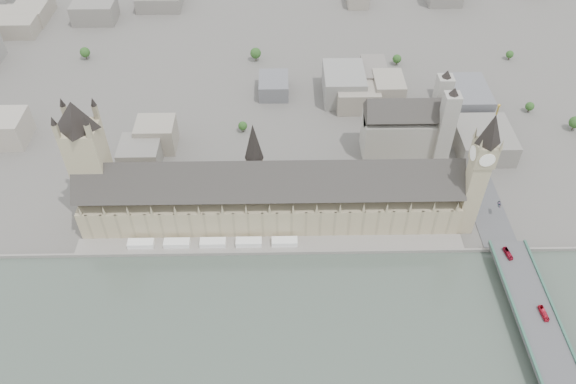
{
  "coord_description": "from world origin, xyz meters",
  "views": [
    {
      "loc": [
        7.98,
        -265.74,
        298.93
      ],
      "look_at": [
        12.88,
        21.69,
        24.52
      ],
      "focal_mm": 35.0,
      "sensor_mm": 36.0,
      "label": 1
    }
  ],
  "objects_px": {
    "victoria_tower": "(88,157)",
    "car_approach": "(499,204)",
    "palace_of_westminster": "(270,196)",
    "westminster_abbey": "(408,127)",
    "elizabeth_tower": "(480,167)",
    "westminster_bridge": "(541,339)",
    "red_bus_south": "(544,313)",
    "red_bus_north": "(508,253)"
  },
  "relations": [
    {
      "from": "car_approach",
      "to": "westminster_abbey",
      "type": "bearing_deg",
      "value": 138.55
    },
    {
      "from": "red_bus_north",
      "to": "westminster_abbey",
      "type": "bearing_deg",
      "value": 102.09
    },
    {
      "from": "elizabeth_tower",
      "to": "westminster_abbey",
      "type": "xyz_separation_m",
      "value": [
        -27.08,
        87.0,
        -33.01
      ]
    },
    {
      "from": "victoria_tower",
      "to": "red_bus_south",
      "type": "height_order",
      "value": "victoria_tower"
    },
    {
      "from": "westminster_bridge",
      "to": "red_bus_south",
      "type": "relative_size",
      "value": 29.49
    },
    {
      "from": "victoria_tower",
      "to": "car_approach",
      "type": "bearing_deg",
      "value": -1.14
    },
    {
      "from": "westminster_bridge",
      "to": "red_bus_south",
      "type": "bearing_deg",
      "value": 73.79
    },
    {
      "from": "red_bus_north",
      "to": "elizabeth_tower",
      "type": "bearing_deg",
      "value": 111.44
    },
    {
      "from": "westminster_abbey",
      "to": "red_bus_north",
      "type": "xyz_separation_m",
      "value": [
        47.63,
        -121.57,
        -13.37
      ]
    },
    {
      "from": "westminster_bridge",
      "to": "red_bus_north",
      "type": "height_order",
      "value": "red_bus_north"
    },
    {
      "from": "victoria_tower",
      "to": "car_approach",
      "type": "distance_m",
      "value": 292.06
    },
    {
      "from": "palace_of_westminster",
      "to": "red_bus_north",
      "type": "xyz_separation_m",
      "value": [
        158.56,
        -46.27,
        -10.99
      ]
    },
    {
      "from": "elizabeth_tower",
      "to": "red_bus_north",
      "type": "relative_size",
      "value": 10.23
    },
    {
      "from": "victoria_tower",
      "to": "red_bus_north",
      "type": "xyz_separation_m",
      "value": [
        280.56,
        -52.57,
        -43.49
      ]
    },
    {
      "from": "car_approach",
      "to": "palace_of_westminster",
      "type": "bearing_deg",
      "value": -167.96
    },
    {
      "from": "victoria_tower",
      "to": "red_bus_north",
      "type": "bearing_deg",
      "value": -10.61
    },
    {
      "from": "westminster_abbey",
      "to": "car_approach",
      "type": "xyz_separation_m",
      "value": [
        55.72,
        -74.74,
        -14.06
      ]
    },
    {
      "from": "palace_of_westminster",
      "to": "red_bus_north",
      "type": "distance_m",
      "value": 165.53
    },
    {
      "from": "red_bus_south",
      "to": "elizabeth_tower",
      "type": "bearing_deg",
      "value": 104.7
    },
    {
      "from": "victoria_tower",
      "to": "red_bus_south",
      "type": "distance_m",
      "value": 307.86
    },
    {
      "from": "palace_of_westminster",
      "to": "red_bus_south",
      "type": "height_order",
      "value": "palace_of_westminster"
    },
    {
      "from": "westminster_bridge",
      "to": "red_bus_north",
      "type": "xyz_separation_m",
      "value": [
        -3.44,
        60.93,
        6.59
      ]
    },
    {
      "from": "victoria_tower",
      "to": "westminster_abbey",
      "type": "bearing_deg",
      "value": 16.5
    },
    {
      "from": "palace_of_westminster",
      "to": "westminster_abbey",
      "type": "distance_m",
      "value": 134.09
    },
    {
      "from": "westminster_abbey",
      "to": "car_approach",
      "type": "relative_size",
      "value": 12.74
    },
    {
      "from": "red_bus_south",
      "to": "palace_of_westminster",
      "type": "bearing_deg",
      "value": 146.42
    },
    {
      "from": "westminster_bridge",
      "to": "car_approach",
      "type": "height_order",
      "value": "car_approach"
    },
    {
      "from": "westminster_bridge",
      "to": "elizabeth_tower",
      "type": "bearing_deg",
      "value": 104.11
    },
    {
      "from": "victoria_tower",
      "to": "westminster_abbey",
      "type": "height_order",
      "value": "victoria_tower"
    },
    {
      "from": "palace_of_westminster",
      "to": "victoria_tower",
      "type": "xyz_separation_m",
      "value": [
        -122.0,
        6.3,
        32.5
      ]
    },
    {
      "from": "elizabeth_tower",
      "to": "red_bus_south",
      "type": "bearing_deg",
      "value": -71.13
    },
    {
      "from": "car_approach",
      "to": "red_bus_south",
      "type": "bearing_deg",
      "value": -78.57
    },
    {
      "from": "victoria_tower",
      "to": "westminster_bridge",
      "type": "xyz_separation_m",
      "value": [
        284.0,
        -113.5,
        -50.08
      ]
    },
    {
      "from": "red_bus_north",
      "to": "red_bus_south",
      "type": "height_order",
      "value": "red_bus_south"
    },
    {
      "from": "westminster_bridge",
      "to": "red_bus_south",
      "type": "height_order",
      "value": "red_bus_south"
    },
    {
      "from": "westminster_bridge",
      "to": "westminster_abbey",
      "type": "xyz_separation_m",
      "value": [
        -51.08,
        182.5,
        19.96
      ]
    },
    {
      "from": "westminster_bridge",
      "to": "victoria_tower",
      "type": "bearing_deg",
      "value": 158.22
    },
    {
      "from": "westminster_abbey",
      "to": "red_bus_north",
      "type": "distance_m",
      "value": 131.25
    },
    {
      "from": "red_bus_south",
      "to": "westminster_bridge",
      "type": "bearing_deg",
      "value": -110.38
    },
    {
      "from": "victoria_tower",
      "to": "car_approach",
      "type": "relative_size",
      "value": 18.73
    },
    {
      "from": "palace_of_westminster",
      "to": "westminster_bridge",
      "type": "xyz_separation_m",
      "value": [
        162.0,
        -107.2,
        -17.58
      ]
    },
    {
      "from": "elizabeth_tower",
      "to": "westminster_abbey",
      "type": "relative_size",
      "value": 1.58
    }
  ]
}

